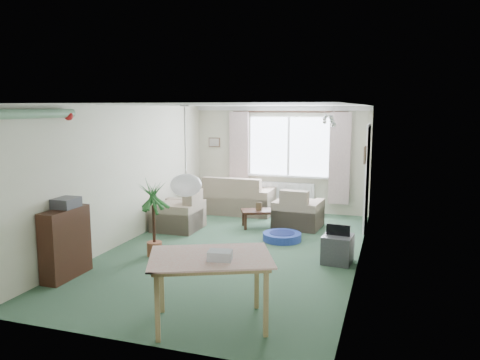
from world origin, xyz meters
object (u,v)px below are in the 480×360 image
(houseplant, at_px, (154,219))
(tv_cube, at_px, (338,249))
(bookshelf, at_px, (66,243))
(sofa, at_px, (236,194))
(armchair_corner, at_px, (298,208))
(dining_table, at_px, (211,291))
(pet_bed, at_px, (282,237))
(armchair_left, at_px, (178,209))
(coffee_table, at_px, (261,219))

(houseplant, relative_size, tv_cube, 2.56)
(bookshelf, distance_m, tv_cube, 3.99)
(sofa, distance_m, armchair_corner, 1.80)
(dining_table, bearing_deg, tv_cube, 66.76)
(armchair_corner, xyz_separation_m, dining_table, (-0.09, -4.49, -0.02))
(houseplant, xyz_separation_m, pet_bed, (1.76, 1.49, -0.54))
(sofa, bearing_deg, houseplant, 85.53)
(pet_bed, bearing_deg, bookshelf, -131.89)
(armchair_left, xyz_separation_m, bookshelf, (-0.34, -2.88, 0.10))
(tv_cube, relative_size, pet_bed, 0.69)
(coffee_table, height_order, dining_table, dining_table)
(houseplant, bearing_deg, pet_bed, 40.31)
(bookshelf, bearing_deg, dining_table, -16.17)
(bookshelf, xyz_separation_m, houseplant, (0.70, 1.25, 0.12))
(sofa, distance_m, houseplant, 3.41)
(houseplant, height_order, tv_cube, houseplant)
(coffee_table, xyz_separation_m, pet_bed, (0.61, -0.80, -0.11))
(pet_bed, bearing_deg, coffee_table, 127.40)
(armchair_corner, bearing_deg, houseplant, 58.30)
(sofa, distance_m, pet_bed, 2.45)
(armchair_corner, bearing_deg, sofa, -24.08)
(armchair_corner, height_order, tv_cube, armchair_corner)
(armchair_corner, distance_m, coffee_table, 0.77)
(armchair_corner, distance_m, bookshelf, 4.56)
(coffee_table, bearing_deg, armchair_left, -156.60)
(sofa, xyz_separation_m, armchair_corner, (1.59, -0.86, -0.03))
(bookshelf, distance_m, houseplant, 1.44)
(houseplant, xyz_separation_m, dining_table, (1.75, -1.96, -0.23))
(armchair_left, distance_m, houseplant, 1.69)
(pet_bed, bearing_deg, sofa, 128.28)
(sofa, distance_m, tv_cube, 3.83)
(dining_table, bearing_deg, bookshelf, 163.90)
(bookshelf, bearing_deg, coffee_table, 62.35)
(dining_table, xyz_separation_m, pet_bed, (0.00, 3.45, -0.31))
(sofa, relative_size, armchair_left, 1.91)
(sofa, height_order, coffee_table, sofa)
(armchair_corner, xyz_separation_m, coffee_table, (-0.69, -0.25, -0.22))
(sofa, height_order, houseplant, houseplant)
(armchair_corner, height_order, coffee_table, armchair_corner)
(tv_cube, height_order, pet_bed, tv_cube)
(tv_cube, bearing_deg, coffee_table, 139.52)
(sofa, xyz_separation_m, bookshelf, (-0.95, -4.64, 0.07))
(bookshelf, bearing_deg, armchair_left, 83.20)
(houseplant, bearing_deg, dining_table, -48.12)
(coffee_table, xyz_separation_m, dining_table, (0.61, -4.24, 0.20))
(bookshelf, bearing_deg, sofa, 78.32)
(armchair_left, bearing_deg, sofa, 160.61)
(armchair_corner, height_order, armchair_left, armchair_corner)
(armchair_corner, distance_m, dining_table, 4.49)
(armchair_corner, relative_size, tv_cube, 1.86)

